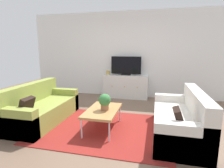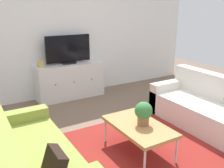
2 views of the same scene
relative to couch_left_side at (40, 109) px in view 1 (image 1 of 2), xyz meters
name	(u,v)px [view 1 (image 1 of 2)]	position (x,y,z in m)	size (l,w,h in m)	color
ground_plane	(106,125)	(1.43, 0.10, -0.27)	(10.00, 10.00, 0.00)	brown
wall_back	(127,55)	(1.43, 2.65, 1.08)	(6.40, 0.12, 2.70)	white
area_rug	(104,128)	(1.43, -0.05, -0.27)	(2.50, 1.90, 0.01)	maroon
couch_left_side	(40,109)	(0.00, 0.00, 0.00)	(0.81, 1.78, 0.81)	olive
couch_right_side	(182,121)	(2.87, 0.00, 0.00)	(0.81, 1.78, 0.81)	silver
coffee_table	(103,111)	(1.42, -0.08, 0.10)	(0.57, 0.98, 0.40)	#B7844C
potted_plant	(105,101)	(1.47, -0.10, 0.30)	(0.23, 0.23, 0.31)	#936042
tv_console	(126,86)	(1.46, 2.37, 0.09)	(1.40, 0.47, 0.72)	silver
flat_screen_tv	(126,66)	(1.46, 2.39, 0.74)	(0.94, 0.16, 0.58)	black
mantel_clock	(108,73)	(0.88, 2.37, 0.52)	(0.11, 0.07, 0.13)	tan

